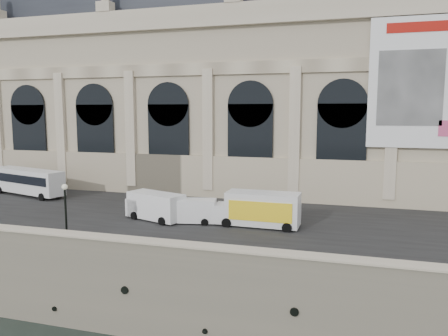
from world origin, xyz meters
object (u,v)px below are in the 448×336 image
(bus_left, at_px, (28,181))
(box_truck, at_px, (258,209))
(van_b, at_px, (186,211))
(van_c, at_px, (153,206))
(lamp_right, at_px, (66,212))

(bus_left, bearing_deg, box_truck, -11.53)
(bus_left, bearing_deg, van_b, -16.15)
(van_c, distance_m, lamp_right, 8.65)
(bus_left, xyz_separation_m, lamp_right, (15.66, -14.06, 0.40))
(van_c, bearing_deg, van_b, -3.98)
(bus_left, distance_m, lamp_right, 21.05)
(van_b, bearing_deg, lamp_right, -135.11)
(van_c, bearing_deg, lamp_right, -117.69)
(van_b, height_order, lamp_right, lamp_right)
(bus_left, distance_m, box_truck, 30.25)
(bus_left, xyz_separation_m, box_truck, (29.64, -6.05, -0.26))
(van_b, xyz_separation_m, van_c, (-3.41, 0.24, 0.20))
(van_b, relative_size, van_c, 0.84)
(lamp_right, bearing_deg, van_b, 44.89)
(van_b, height_order, van_c, van_c)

